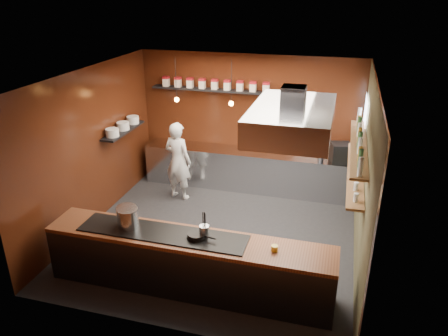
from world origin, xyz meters
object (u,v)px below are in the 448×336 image
(stockpot_small, at_px, (127,215))
(chef, at_px, (178,161))
(stockpot_large, at_px, (128,218))
(espresso_machine, at_px, (341,153))
(extractor_hood, at_px, (292,119))

(stockpot_small, bearing_deg, chef, 95.03)
(stockpot_large, distance_m, espresso_machine, 4.79)
(stockpot_small, bearing_deg, espresso_machine, 49.36)
(stockpot_large, height_order, espresso_machine, espresso_machine)
(extractor_hood, distance_m, chef, 3.49)
(stockpot_large, height_order, chef, chef)
(stockpot_small, distance_m, chef, 2.82)
(extractor_hood, height_order, chef, extractor_hood)
(stockpot_large, bearing_deg, chef, 96.12)
(stockpot_large, relative_size, espresso_machine, 0.80)
(extractor_hood, relative_size, stockpot_large, 6.29)
(stockpot_small, height_order, espresso_machine, espresso_machine)
(extractor_hood, relative_size, chef, 1.16)
(extractor_hood, bearing_deg, chef, 146.53)
(extractor_hood, xyz_separation_m, espresso_machine, (0.78, 2.51, -1.41))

